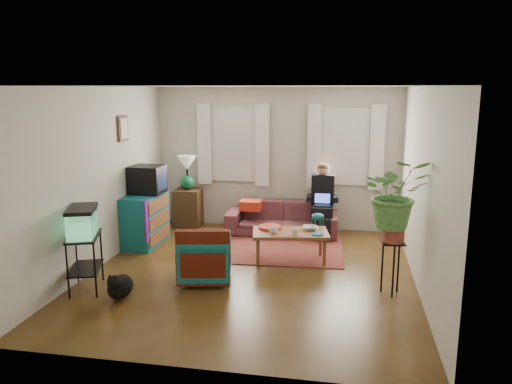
% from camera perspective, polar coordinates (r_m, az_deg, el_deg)
% --- Properties ---
extents(floor, '(4.50, 5.00, 0.01)m').
position_cam_1_polar(floor, '(7.17, -0.58, -9.29)').
color(floor, '#4F2B14').
rests_on(floor, ground).
extents(ceiling, '(4.50, 5.00, 0.01)m').
position_cam_1_polar(ceiling, '(6.69, -0.63, 11.98)').
color(ceiling, white).
rests_on(ceiling, wall_back).
extents(wall_back, '(4.50, 0.01, 2.60)m').
position_cam_1_polar(wall_back, '(9.24, 2.35, 3.84)').
color(wall_back, silver).
rests_on(wall_back, floor).
extents(wall_front, '(4.50, 0.01, 2.60)m').
position_cam_1_polar(wall_front, '(4.45, -6.75, -5.01)').
color(wall_front, silver).
rests_on(wall_front, floor).
extents(wall_left, '(0.01, 5.00, 2.60)m').
position_cam_1_polar(wall_left, '(7.56, -17.60, 1.50)').
color(wall_left, silver).
rests_on(wall_left, floor).
extents(wall_right, '(0.01, 5.00, 2.60)m').
position_cam_1_polar(wall_right, '(6.76, 18.47, 0.27)').
color(wall_right, silver).
rests_on(wall_right, floor).
extents(window_left, '(1.08, 0.04, 1.38)m').
position_cam_1_polar(window_left, '(9.34, -2.55, 5.46)').
color(window_left, white).
rests_on(window_left, wall_back).
extents(window_right, '(1.08, 0.04, 1.38)m').
position_cam_1_polar(window_right, '(9.10, 10.19, 5.13)').
color(window_right, white).
rests_on(window_right, wall_back).
extents(curtains_left, '(1.36, 0.06, 1.50)m').
position_cam_1_polar(curtains_left, '(9.26, -2.66, 5.41)').
color(curtains_left, white).
rests_on(curtains_left, wall_back).
extents(curtains_right, '(1.36, 0.06, 1.50)m').
position_cam_1_polar(curtains_right, '(9.02, 10.18, 5.07)').
color(curtains_right, white).
rests_on(curtains_right, wall_back).
extents(picture_frame, '(0.04, 0.32, 0.40)m').
position_cam_1_polar(picture_frame, '(8.22, -14.90, 7.02)').
color(picture_frame, '#3D2616').
rests_on(picture_frame, wall_left).
extents(area_rug, '(2.08, 1.70, 0.01)m').
position_cam_1_polar(area_rug, '(8.18, 2.80, -6.54)').
color(area_rug, brown).
rests_on(area_rug, floor).
extents(sofa, '(1.99, 0.83, 0.77)m').
position_cam_1_polar(sofa, '(8.96, 3.01, -2.39)').
color(sofa, brown).
rests_on(sofa, floor).
extents(seated_person, '(0.51, 0.62, 1.17)m').
position_cam_1_polar(seated_person, '(8.87, 7.59, -1.28)').
color(seated_person, black).
rests_on(seated_person, sofa).
extents(side_table, '(0.51, 0.51, 0.71)m').
position_cam_1_polar(side_table, '(9.55, -7.76, -1.77)').
color(side_table, '#3B1F16').
rests_on(side_table, floor).
extents(table_lamp, '(0.38, 0.38, 0.65)m').
position_cam_1_polar(table_lamp, '(9.42, -7.87, 2.12)').
color(table_lamp, white).
rests_on(table_lamp, side_table).
extents(dresser, '(0.50, 0.97, 0.86)m').
position_cam_1_polar(dresser, '(8.54, -12.50, -3.06)').
color(dresser, '#12636E').
rests_on(dresser, floor).
extents(crt_tv, '(0.54, 0.49, 0.46)m').
position_cam_1_polar(crt_tv, '(8.47, -12.32, 1.41)').
color(crt_tv, black).
rests_on(crt_tv, dresser).
extents(aquarium_stand, '(0.56, 0.74, 0.73)m').
position_cam_1_polar(aquarium_stand, '(6.87, -18.92, -7.66)').
color(aquarium_stand, black).
rests_on(aquarium_stand, floor).
extents(aquarium, '(0.51, 0.67, 0.38)m').
position_cam_1_polar(aquarium, '(6.71, -19.24, -3.17)').
color(aquarium, '#7FD899').
rests_on(aquarium, aquarium_stand).
extents(black_cat, '(0.30, 0.45, 0.37)m').
position_cam_1_polar(black_cat, '(6.53, -15.26, -10.12)').
color(black_cat, black).
rests_on(black_cat, floor).
extents(armchair, '(0.79, 0.76, 0.70)m').
position_cam_1_polar(armchair, '(6.85, -5.84, -7.27)').
color(armchair, navy).
rests_on(armchair, floor).
extents(serape_throw, '(0.72, 0.30, 0.58)m').
position_cam_1_polar(serape_throw, '(6.55, -6.07, -6.84)').
color(serape_throw, '#9E0A0A').
rests_on(serape_throw, armchair).
extents(coffee_table, '(1.21, 0.80, 0.47)m').
position_cam_1_polar(coffee_table, '(7.61, 3.93, -6.20)').
color(coffee_table, brown).
rests_on(coffee_table, floor).
extents(cup_a, '(0.15, 0.15, 0.10)m').
position_cam_1_polar(cup_a, '(7.41, 2.03, -4.38)').
color(cup_a, white).
rests_on(cup_a, coffee_table).
extents(cup_b, '(0.12, 0.12, 0.10)m').
position_cam_1_polar(cup_b, '(7.35, 4.45, -4.56)').
color(cup_b, beige).
rests_on(cup_b, coffee_table).
extents(bowl, '(0.26, 0.26, 0.06)m').
position_cam_1_polar(bowl, '(7.65, 6.21, -4.10)').
color(bowl, white).
rests_on(bowl, coffee_table).
extents(snack_tray, '(0.40, 0.40, 0.04)m').
position_cam_1_polar(snack_tray, '(7.67, 1.59, -4.06)').
color(snack_tray, '#B21414').
rests_on(snack_tray, coffee_table).
extents(birdcage, '(0.21, 0.21, 0.33)m').
position_cam_1_polar(birdcage, '(7.38, 7.06, -3.62)').
color(birdcage, '#115B6B').
rests_on(birdcage, coffee_table).
extents(plant_stand, '(0.33, 0.33, 0.70)m').
position_cam_1_polar(plant_stand, '(6.61, 15.20, -8.37)').
color(plant_stand, black).
rests_on(plant_stand, floor).
extents(potted_plant, '(0.88, 0.79, 0.88)m').
position_cam_1_polar(potted_plant, '(6.38, 15.60, -1.36)').
color(potted_plant, '#599947').
rests_on(potted_plant, plant_stand).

